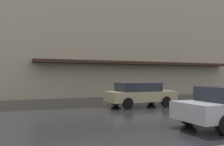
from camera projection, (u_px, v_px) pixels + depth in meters
The scene contains 2 objects.
haussmann_block_corner at pixel (105, 11), 31.23m from camera, with size 19.74×27.49×21.06m.
car_champagne at pixel (140, 94), 14.54m from camera, with size 1.85×4.10×1.41m.
Camera 1 is at (-7.34, -5.32, 1.76)m, focal length 38.96 mm.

